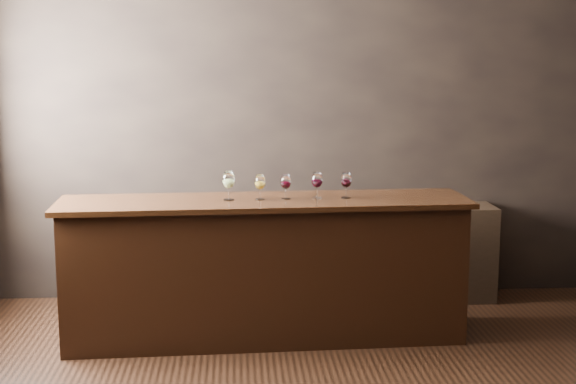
{
  "coord_description": "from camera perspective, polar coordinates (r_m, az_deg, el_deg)",
  "views": [
    {
      "loc": [
        -0.45,
        -4.28,
        1.99
      ],
      "look_at": [
        -0.1,
        1.19,
        1.05
      ],
      "focal_mm": 50.0,
      "sensor_mm": 36.0,
      "label": 1
    }
  ],
  "objects": [
    {
      "name": "glass_red_b",
      "position": [
        5.59,
        2.08,
        0.83
      ],
      "size": [
        0.08,
        0.08,
        0.19
      ],
      "color": "white",
      "rests_on": "bar_top"
    },
    {
      "name": "glass_amber",
      "position": [
        5.54,
        -2.01,
        0.67
      ],
      "size": [
        0.07,
        0.07,
        0.18
      ],
      "color": "white",
      "rests_on": "bar_top"
    },
    {
      "name": "back_bar_shelf",
      "position": [
        6.59,
        5.25,
        -4.4
      ],
      "size": [
        2.17,
        0.4,
        0.78
      ],
      "primitive_type": "cube",
      "color": "black",
      "rests_on": "ground"
    },
    {
      "name": "room_shell",
      "position": [
        4.41,
        -0.88,
        7.36
      ],
      "size": [
        5.02,
        4.52,
        2.81
      ],
      "color": "black",
      "rests_on": "ground"
    },
    {
      "name": "glass_white",
      "position": [
        5.53,
        -4.25,
        0.82
      ],
      "size": [
        0.09,
        0.09,
        0.2
      ],
      "color": "white",
      "rests_on": "bar_top"
    },
    {
      "name": "bar_counter",
      "position": [
        5.68,
        -1.66,
        -5.7
      ],
      "size": [
        2.78,
        0.7,
        0.97
      ],
      "primitive_type": "cube",
      "rotation": [
        0.0,
        0.0,
        0.04
      ],
      "color": "black",
      "rests_on": "ground"
    },
    {
      "name": "bar_top",
      "position": [
        5.56,
        -1.68,
        -0.71
      ],
      "size": [
        2.88,
        0.77,
        0.04
      ],
      "primitive_type": "cube",
      "rotation": [
        0.0,
        0.0,
        0.04
      ],
      "color": "black",
      "rests_on": "bar_counter"
    },
    {
      "name": "glass_red_a",
      "position": [
        5.56,
        -0.16,
        0.69
      ],
      "size": [
        0.07,
        0.07,
        0.17
      ],
      "color": "white",
      "rests_on": "bar_top"
    },
    {
      "name": "glass_red_c",
      "position": [
        5.61,
        4.16,
        0.82
      ],
      "size": [
        0.08,
        0.08,
        0.18
      ],
      "color": "white",
      "rests_on": "bar_top"
    }
  ]
}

